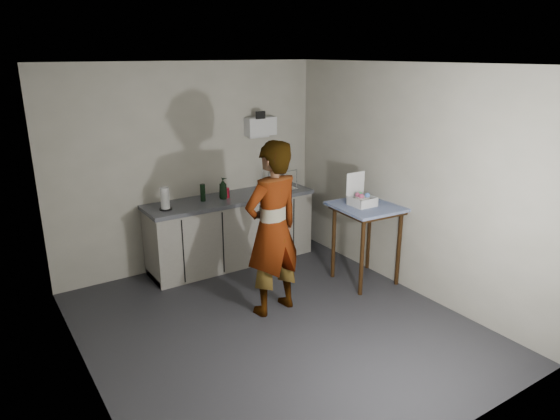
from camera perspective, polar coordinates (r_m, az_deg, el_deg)
ground at (r=5.29m, az=-0.51°, el=-13.10°), size 4.00×4.00×0.00m
wall_back at (r=6.47m, az=-10.16°, el=4.84°), size 3.60×0.02×2.60m
wall_right at (r=5.88m, az=14.31°, el=3.29°), size 0.02×4.00×2.60m
wall_left at (r=4.13m, az=-21.99°, el=-3.56°), size 0.02×4.00×2.60m
ceiling at (r=4.55m, az=-0.60°, el=16.29°), size 3.60×4.00×0.01m
kitchen_counter at (r=6.62m, az=-5.57°, el=-2.54°), size 2.24×0.62×0.91m
wall_shelf at (r=6.77m, az=-2.25°, el=9.52°), size 0.42×0.18×0.37m
side_table at (r=6.01m, az=9.95°, el=-0.57°), size 0.80×0.80×0.98m
standing_man at (r=5.20m, az=-0.86°, el=-2.21°), size 0.74×0.54×1.87m
soap_bottle at (r=6.38m, az=-6.52°, el=2.47°), size 0.15×0.15×0.27m
soda_can at (r=6.44m, az=-6.09°, el=1.98°), size 0.07×0.07×0.13m
dark_bottle at (r=6.32m, az=-8.82°, el=1.97°), size 0.06×0.06×0.22m
paper_towel at (r=6.05m, az=-13.00°, el=1.20°), size 0.15×0.15×0.27m
dish_rack at (r=6.77m, az=-0.12°, el=2.86°), size 0.42×0.31×0.29m
bakery_box at (r=5.93m, az=9.27°, el=1.33°), size 0.27×0.28×0.37m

